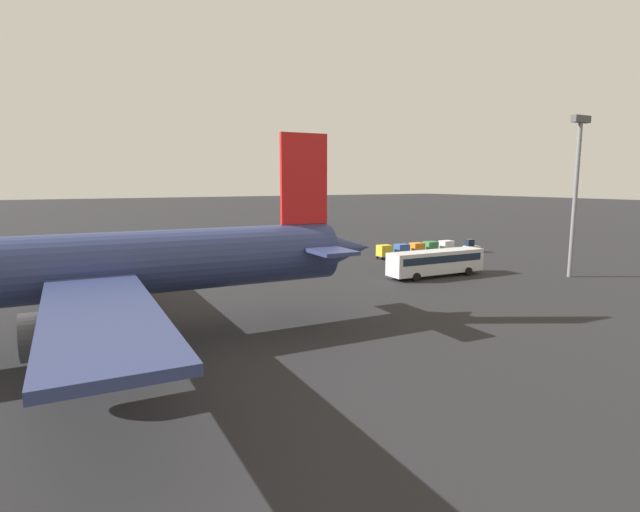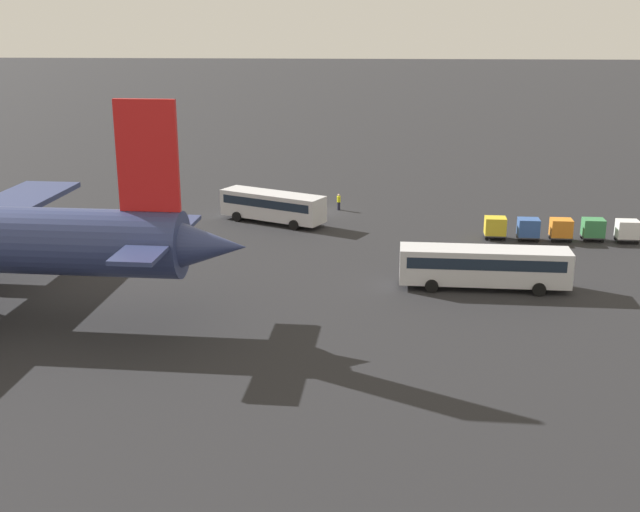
{
  "view_description": "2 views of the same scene",
  "coord_description": "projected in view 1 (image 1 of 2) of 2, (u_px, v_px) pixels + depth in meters",
  "views": [
    {
      "loc": [
        27.77,
        68.37,
        11.29
      ],
      "look_at": [
        1.02,
        21.47,
        3.22
      ],
      "focal_mm": 28.0,
      "sensor_mm": 36.0,
      "label": 1
    },
    {
      "loc": [
        -4.51,
        82.39,
        20.04
      ],
      "look_at": [
        -1.02,
        23.32,
        2.11
      ],
      "focal_mm": 45.0,
      "sensor_mm": 36.0,
      "label": 2
    }
  ],
  "objects": [
    {
      "name": "ground_plane",
      "position": [
        254.0,
        258.0,
        74.02
      ],
      "size": [
        600.0,
        600.0,
        0.0
      ],
      "primitive_type": "plane",
      "color": "#232326"
    },
    {
      "name": "airplane",
      "position": [
        66.0,
        269.0,
        32.38
      ],
      "size": [
        47.21,
        40.81,
        15.03
      ],
      "rotation": [
        0.0,
        0.0,
        -0.05
      ],
      "color": "navy",
      "rests_on": "ground"
    },
    {
      "name": "shuttle_bus_near",
      "position": [
        235.0,
        253.0,
        67.06
      ],
      "size": [
        10.97,
        7.38,
        3.03
      ],
      "rotation": [
        0.0,
        0.0,
        -0.46
      ],
      "color": "silver",
      "rests_on": "ground"
    },
    {
      "name": "shuttle_bus_far",
      "position": [
        436.0,
        261.0,
        59.72
      ],
      "size": [
        12.82,
        3.46,
        3.12
      ],
      "rotation": [
        0.0,
        0.0,
        -0.04
      ],
      "color": "silver",
      "rests_on": "ground"
    },
    {
      "name": "baggage_tug",
      "position": [
        471.0,
        246.0,
        80.54
      ],
      "size": [
        2.63,
        2.1,
        2.1
      ],
      "rotation": [
        0.0,
        0.0,
        -0.23
      ],
      "color": "white",
      "rests_on": "ground"
    },
    {
      "name": "worker_person",
      "position": [
        262.0,
        251.0,
        75.28
      ],
      "size": [
        0.38,
        0.38,
        1.74
      ],
      "color": "#1E1E2D",
      "rests_on": "ground"
    },
    {
      "name": "cargo_cart_white",
      "position": [
        446.0,
        246.0,
        78.79
      ],
      "size": [
        2.06,
        1.75,
        2.06
      ],
      "rotation": [
        0.0,
        0.0,
        -0.04
      ],
      "color": "#38383D",
      "rests_on": "ground"
    },
    {
      "name": "cargo_cart_green",
      "position": [
        431.0,
        247.0,
        77.65
      ],
      "size": [
        2.06,
        1.75,
        2.06
      ],
      "rotation": [
        0.0,
        0.0,
        -0.04
      ],
      "color": "#38383D",
      "rests_on": "ground"
    },
    {
      "name": "cargo_cart_orange",
      "position": [
        417.0,
        249.0,
        75.99
      ],
      "size": [
        2.06,
        1.75,
        2.06
      ],
      "rotation": [
        0.0,
        0.0,
        -0.04
      ],
      "color": "#38383D",
      "rests_on": "ground"
    },
    {
      "name": "cargo_cart_blue",
      "position": [
        402.0,
        250.0,
        74.52
      ],
      "size": [
        2.06,
        1.75,
        2.06
      ],
      "rotation": [
        0.0,
        0.0,
        -0.04
      ],
      "color": "#38383D",
      "rests_on": "ground"
    },
    {
      "name": "cargo_cart_yellow",
      "position": [
        384.0,
        251.0,
        73.38
      ],
      "size": [
        2.06,
        1.75,
        2.06
      ],
      "rotation": [
        0.0,
        0.0,
        -0.04
      ],
      "color": "#38383D",
      "rests_on": "ground"
    },
    {
      "name": "light_pole",
      "position": [
        576.0,
        181.0,
        58.04
      ],
      "size": [
        2.8,
        0.7,
        18.79
      ],
      "color": "slate",
      "rests_on": "ground"
    }
  ]
}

